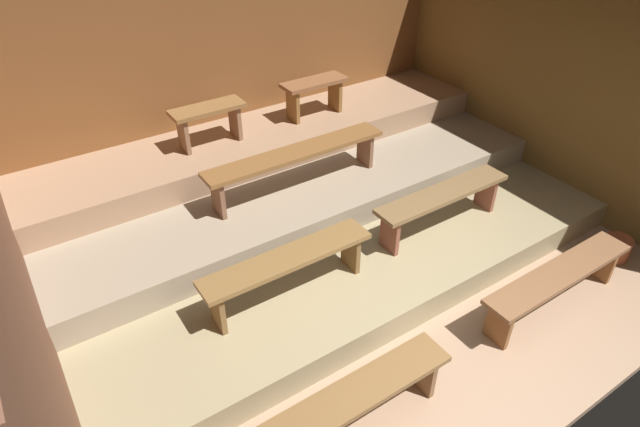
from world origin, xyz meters
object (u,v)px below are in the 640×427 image
Objects in this scene: bench_lower_left at (288,264)px; bench_lower_right at (443,199)px; bench_upper_right at (314,90)px; bench_middle_center at (297,157)px; bench_floor_right at (558,278)px; pail_floor at (616,248)px; bench_upper_left at (208,117)px; bench_floor_left at (346,405)px.

bench_lower_right is at bearing 0.00° from bench_lower_left.
bench_lower_right is at bearing -83.49° from bench_upper_right.
bench_upper_right reaches higher than bench_middle_center.
bench_floor_right is 0.85× the size of bench_middle_center.
pail_floor is at bearing -19.38° from bench_lower_left.
bench_lower_left is (-2.24, 1.33, 0.30)m from bench_floor_right.
bench_lower_left reaches higher than bench_floor_right.
bench_lower_right is 1.97× the size of bench_upper_left.
bench_floor_left is 2.16× the size of bench_upper_left.
bench_lower_left is at bearing 180.00° from bench_lower_right.
bench_floor_left is at bearing -178.56° from pail_floor.
bench_floor_right is at bearing -81.19° from bench_upper_right.
bench_upper_left reaches higher than bench_lower_left.
bench_upper_right is 4.00m from pail_floor.
bench_lower_left is at bearing -128.33° from bench_upper_right.
bench_floor_left is 2.81m from bench_middle_center.
bench_lower_left is 1.00× the size of bench_lower_right.
bench_middle_center reaches higher than bench_lower_right.
bench_lower_right is at bearing 30.68° from bench_floor_left.
bench_floor_left is 4.11m from bench_upper_right.
bench_floor_left is 1.10× the size of bench_lower_right.
bench_lower_right reaches higher than pail_floor.
bench_upper_left and bench_upper_right have the same top height.
pail_floor is (1.56, -1.23, -0.55)m from bench_lower_right.
bench_lower_right reaches higher than bench_floor_right.
bench_upper_right is at bearing 96.51° from bench_lower_right.
bench_middle_center reaches higher than bench_floor_left.
bench_floor_right is 1.10× the size of bench_lower_left.
bench_upper_right reaches higher than bench_lower_right.
bench_lower_right is 2.80m from bench_upper_left.
bench_upper_left is (0.54, 3.48, 0.86)m from bench_floor_left.
pail_floor is at bearing 1.44° from bench_floor_left.
bench_lower_left is at bearing -96.51° from bench_upper_left.
bench_upper_right is (-0.25, 2.15, 0.57)m from bench_lower_right.
bench_middle_center is at bearing 137.99° from pail_floor.
bench_middle_center is 1.33m from bench_upper_right.
bench_upper_right is at bearing 51.67° from bench_lower_left.
bench_middle_center reaches higher than bench_floor_right.
bench_upper_right reaches higher than pail_floor.
bench_upper_left is (0.25, 2.15, 0.57)m from bench_lower_left.
pail_floor is (3.80, 0.10, -0.25)m from bench_floor_left.
bench_upper_left reaches higher than bench_floor_right.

